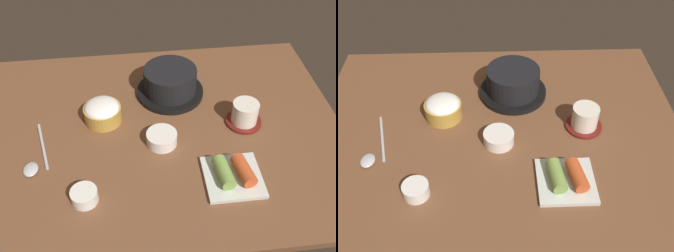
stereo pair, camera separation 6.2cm
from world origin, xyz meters
The scene contains 8 objects.
dining_table centered at (0.00, 0.00, 1.00)cm, with size 100.00×76.00×2.00cm, color brown.
stone_pot centered at (4.66, 15.00, 6.19)cm, with size 19.69×19.69×8.68cm.
rice_bowl centered at (-15.09, 5.67, 5.18)cm, with size 10.27×10.27×6.33cm.
tea_cup_with_saucer centered at (23.18, 0.28, 5.22)cm, with size 9.79×9.79×6.76cm.
banchan_cup_center centered at (-0.07, -5.00, 3.79)cm, with size 8.02×8.02×3.33cm.
kimchi_plate centered at (15.59, -18.84, 3.63)cm, with size 13.67×13.67×4.44cm.
side_bowl_near centered at (-19.33, -20.98, 3.75)cm, with size 6.19×6.19×3.26cm.
spoon centered at (-32.06, -8.10, 2.61)cm, with size 6.11×18.45×1.35cm.
Camera 1 is at (-6.90, -75.69, 76.10)cm, focal length 41.86 mm.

